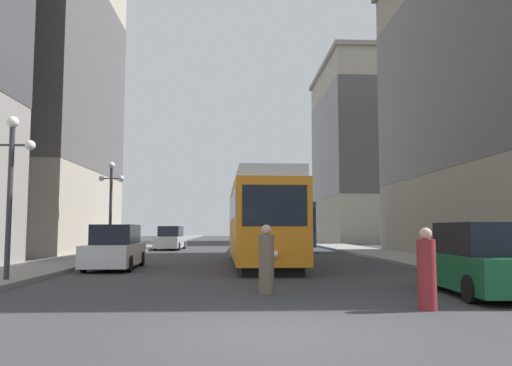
# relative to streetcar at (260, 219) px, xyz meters

# --- Properties ---
(ground_plane) EXTENTS (200.00, 200.00, 0.00)m
(ground_plane) POSITION_rel_streetcar_xyz_m (-0.57, -15.27, -2.10)
(ground_plane) COLOR #38383A
(sidewalk_left) EXTENTS (3.31, 120.00, 0.15)m
(sidewalk_left) POSITION_rel_streetcar_xyz_m (-9.06, 24.73, -2.03)
(sidewalk_left) COLOR gray
(sidewalk_left) RESTS_ON ground
(sidewalk_right) EXTENTS (3.31, 120.00, 0.15)m
(sidewalk_right) POSITION_rel_streetcar_xyz_m (7.93, 24.73, -2.03)
(sidewalk_right) COLOR gray
(sidewalk_right) RESTS_ON ground
(streetcar) EXTENTS (2.92, 12.88, 3.89)m
(streetcar) POSITION_rel_streetcar_xyz_m (0.00, 0.00, 0.00)
(streetcar) COLOR black
(streetcar) RESTS_ON ground
(transit_bus) EXTENTS (2.77, 13.02, 3.45)m
(transit_bus) POSITION_rel_streetcar_xyz_m (3.17, 17.26, -0.15)
(transit_bus) COLOR black
(transit_bus) RESTS_ON ground
(parked_car_left_near) EXTENTS (1.99, 5.02, 1.82)m
(parked_car_left_near) POSITION_rel_streetcar_xyz_m (-6.11, -2.05, -1.26)
(parked_car_left_near) COLOR black
(parked_car_left_near) RESTS_ON ground
(parked_car_left_mid) EXTENTS (2.04, 5.01, 1.82)m
(parked_car_left_mid) POSITION_rel_streetcar_xyz_m (-6.11, 16.52, -1.26)
(parked_car_left_mid) COLOR black
(parked_car_left_mid) RESTS_ON ground
(parked_car_right_far) EXTENTS (2.04, 4.53, 1.82)m
(parked_car_right_far) POSITION_rel_streetcar_xyz_m (4.97, -10.81, -1.26)
(parked_car_right_far) COLOR black
(parked_car_right_far) RESTS_ON ground
(pedestrian_crossing_near) EXTENTS (0.38, 0.38, 1.69)m
(pedestrian_crossing_near) POSITION_rel_streetcar_xyz_m (2.75, -12.99, -1.31)
(pedestrian_crossing_near) COLOR maroon
(pedestrian_crossing_near) RESTS_ON ground
(pedestrian_crossing_far) EXTENTS (0.40, 0.40, 1.77)m
(pedestrian_crossing_far) POSITION_rel_streetcar_xyz_m (-0.39, -10.27, -1.28)
(pedestrian_crossing_far) COLOR #6B5B4C
(pedestrian_crossing_far) RESTS_ON ground
(lamp_post_left_near) EXTENTS (1.41, 0.36, 4.95)m
(lamp_post_left_near) POSITION_rel_streetcar_xyz_m (-8.01, -7.78, 1.34)
(lamp_post_left_near) COLOR #333338
(lamp_post_left_near) RESTS_ON sidewalk_left
(lamp_post_left_far) EXTENTS (1.41, 0.36, 5.19)m
(lamp_post_left_far) POSITION_rel_streetcar_xyz_m (-8.01, 4.91, 1.48)
(lamp_post_left_far) COLOR #333338
(lamp_post_left_far) RESTS_ON sidewalk_left
(building_left_corner) EXTENTS (11.96, 16.17, 22.67)m
(building_left_corner) POSITION_rel_streetcar_xyz_m (-16.39, 12.38, 9.57)
(building_left_corner) COLOR #A89E8E
(building_left_corner) RESTS_ON ground
(building_right_midblock) EXTENTS (15.23, 18.34, 21.28)m
(building_right_midblock) POSITION_rel_streetcar_xyz_m (16.90, 36.78, 8.84)
(building_right_midblock) COLOR #B2A893
(building_right_midblock) RESTS_ON ground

